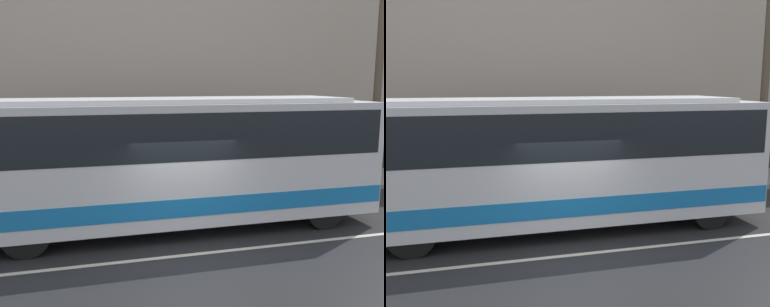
% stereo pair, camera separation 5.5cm
% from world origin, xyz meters
% --- Properties ---
extents(ground_plane, '(60.00, 60.00, 0.00)m').
position_xyz_m(ground_plane, '(0.00, 0.00, 0.00)').
color(ground_plane, '#262628').
extents(sidewalk, '(60.00, 2.70, 0.15)m').
position_xyz_m(sidewalk, '(0.00, 5.35, 0.07)').
color(sidewalk, gray).
rests_on(sidewalk, ground_plane).
extents(building_facade, '(60.00, 0.35, 9.79)m').
position_xyz_m(building_facade, '(0.00, 6.85, 4.72)').
color(building_facade, '#B7A899').
rests_on(building_facade, ground_plane).
extents(lane_stripe, '(54.00, 0.14, 0.01)m').
position_xyz_m(lane_stripe, '(0.00, 0.00, 0.00)').
color(lane_stripe, beige).
rests_on(lane_stripe, ground_plane).
extents(transit_bus, '(11.45, 2.55, 3.45)m').
position_xyz_m(transit_bus, '(-0.25, 1.92, 1.94)').
color(transit_bus, silver).
rests_on(transit_bus, ground_plane).
extents(utility_pole_near, '(0.28, 0.28, 7.38)m').
position_xyz_m(utility_pole_near, '(8.41, 4.78, 3.84)').
color(utility_pole_near, brown).
rests_on(utility_pole_near, sidewalk).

